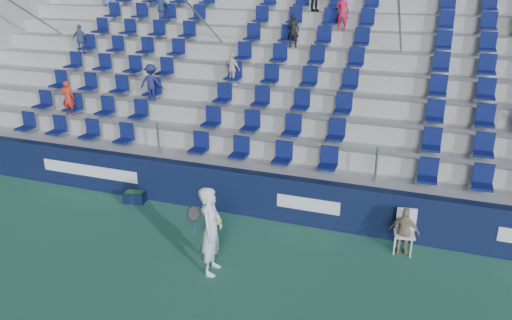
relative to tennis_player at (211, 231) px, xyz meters
The scene contains 7 objects.
ground 1.05m from the tennis_player, 102.23° to the right, with size 70.00×70.00×0.00m, color #307053.
sponsor_wall 2.80m from the tennis_player, 91.62° to the left, with size 24.00×0.32×1.20m.
grandstand 7.95m from the tennis_player, 90.63° to the left, with size 24.00×8.17×6.63m.
tennis_player is the anchor object (origin of this frame).
line_judge_chair 4.43m from the tennis_player, 31.14° to the left, with size 0.51×0.53×1.02m.
line_judge 4.35m from the tennis_player, 29.38° to the left, with size 0.66×0.28×1.13m, color tan.
ball_bin 4.26m from the tennis_player, 145.40° to the left, with size 0.63×0.46×0.32m.
Camera 1 is at (4.07, -7.92, 6.06)m, focal length 35.00 mm.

